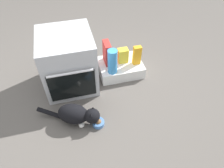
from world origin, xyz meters
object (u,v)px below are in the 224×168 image
object	(u,v)px
juice_carton	(137,55)
water_bottle	(112,62)
pantry_cabinet	(120,67)
oven	(68,62)
food_bowl	(98,123)
cat	(77,114)
cereal_box	(107,53)
snack_bag	(123,55)

from	to	relation	value
juice_carton	water_bottle	size ratio (longest dim) A/B	0.80
pantry_cabinet	oven	bearing A→B (deg)	-176.15
water_bottle	food_bowl	bearing A→B (deg)	-117.17
cat	juice_carton	world-z (taller)	juice_carton
pantry_cabinet	cereal_box	size ratio (longest dim) A/B	1.89
pantry_cabinet	food_bowl	xyz separation A→B (m)	(-0.43, -0.70, -0.04)
cat	water_bottle	bearing A→B (deg)	69.98
food_bowl	oven	bearing A→B (deg)	105.57
oven	water_bottle	distance (m)	0.49
food_bowl	water_bottle	xyz separation A→B (m)	(0.29, 0.57, 0.27)
oven	cat	world-z (taller)	oven
pantry_cabinet	water_bottle	world-z (taller)	water_bottle
oven	pantry_cabinet	xyz separation A→B (m)	(0.61, 0.04, -0.25)
oven	food_bowl	world-z (taller)	oven
cereal_box	oven	bearing A→B (deg)	-168.48
oven	food_bowl	bearing A→B (deg)	-74.43
cereal_box	pantry_cabinet	bearing A→B (deg)	-19.03
oven	juice_carton	xyz separation A→B (m)	(0.80, -0.01, -0.06)
juice_carton	cat	bearing A→B (deg)	-145.25
cat	juice_carton	xyz separation A→B (m)	(0.81, 0.56, 0.15)
snack_bag	juice_carton	world-z (taller)	juice_carton
juice_carton	water_bottle	xyz separation A→B (m)	(-0.32, -0.07, 0.03)
food_bowl	cat	distance (m)	0.23
pantry_cabinet	food_bowl	world-z (taller)	pantry_cabinet
cat	water_bottle	distance (m)	0.71
food_bowl	cat	bearing A→B (deg)	154.85
oven	water_bottle	world-z (taller)	oven
pantry_cabinet	juice_carton	xyz separation A→B (m)	(0.19, -0.05, 0.19)
pantry_cabinet	juice_carton	world-z (taller)	juice_carton
cereal_box	juice_carton	xyz separation A→B (m)	(0.34, -0.10, -0.02)
pantry_cabinet	snack_bag	distance (m)	0.17
cat	oven	bearing A→B (deg)	114.31
cat	snack_bag	distance (m)	0.92
oven	food_bowl	distance (m)	0.75
food_bowl	water_bottle	world-z (taller)	water_bottle
snack_bag	juice_carton	bearing A→B (deg)	-26.82
oven	cereal_box	bearing A→B (deg)	11.52
pantry_cabinet	snack_bag	bearing A→B (deg)	33.53
cereal_box	water_bottle	bearing A→B (deg)	-83.82
cat	water_bottle	size ratio (longest dim) A/B	2.05
cat	water_bottle	xyz separation A→B (m)	(0.49, 0.48, 0.18)
pantry_cabinet	cat	distance (m)	0.87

